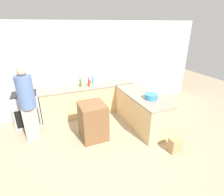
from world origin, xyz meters
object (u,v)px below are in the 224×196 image
hot_sauce_bottle (89,82)px  paper_bag (175,145)px  mixing_bowl (151,96)px  range_oven (27,109)px  island_table (93,121)px  dish_soap_bottle (93,80)px  olive_oil_bottle (80,82)px  person_by_range (28,103)px

hot_sauce_bottle → paper_bag: 2.88m
mixing_bowl → hot_sauce_bottle: (-1.16, 1.52, 0.05)m
range_oven → hot_sauce_bottle: 1.86m
island_table → dish_soap_bottle: (0.46, 1.46, 0.55)m
paper_bag → range_oven: bearing=139.6°
mixing_bowl → olive_oil_bottle: olive_oil_bottle is taller
dish_soap_bottle → paper_bag: dish_soap_bottle is taller
island_table → hot_sauce_bottle: hot_sauce_bottle is taller
mixing_bowl → hot_sauce_bottle: 1.91m
hot_sauce_bottle → olive_oil_bottle: (-0.23, 0.09, 0.00)m
person_by_range → paper_bag: (2.84, -1.67, -0.82)m
range_oven → person_by_range: bearing=-81.5°
dish_soap_bottle → mixing_bowl: bearing=-60.3°
range_oven → hot_sauce_bottle: (1.77, -0.05, 0.55)m
hot_sauce_bottle → olive_oil_bottle: bearing=159.7°
dish_soap_bottle → paper_bag: bearing=-69.2°
olive_oil_bottle → island_table: bearing=-92.2°
olive_oil_bottle → person_by_range: person_by_range is taller
olive_oil_bottle → dish_soap_bottle: bearing=14.3°
hot_sauce_bottle → mixing_bowl: bearing=-52.8°
island_table → paper_bag: bearing=-39.4°
mixing_bowl → person_by_range: (-2.80, 0.72, 0.02)m
hot_sauce_bottle → range_oven: bearing=178.5°
mixing_bowl → person_by_range: bearing=165.7°
range_oven → island_table: bearing=-41.4°
range_oven → paper_bag: (2.97, -2.53, -0.29)m
hot_sauce_bottle → paper_bag: size_ratio=0.86×
person_by_range → paper_bag: person_by_range is taller
person_by_range → paper_bag: size_ratio=5.52×
island_table → olive_oil_bottle: 1.47m
hot_sauce_bottle → dish_soap_bottle: bearing=46.5°
mixing_bowl → paper_bag: (0.04, -0.96, -0.79)m
mixing_bowl → paper_bag: size_ratio=0.97×
mixing_bowl → person_by_range: size_ratio=0.18×
island_table → hot_sauce_bottle: 1.41m
island_table → hot_sauce_bottle: (0.28, 1.27, 0.55)m
olive_oil_bottle → paper_bag: size_ratio=0.90×
dish_soap_bottle → hot_sauce_bottle: size_ratio=0.97×
mixing_bowl → olive_oil_bottle: 2.13m
mixing_bowl → olive_oil_bottle: bearing=130.7°
island_table → olive_oil_bottle: bearing=87.8°
range_oven → dish_soap_bottle: size_ratio=3.30×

